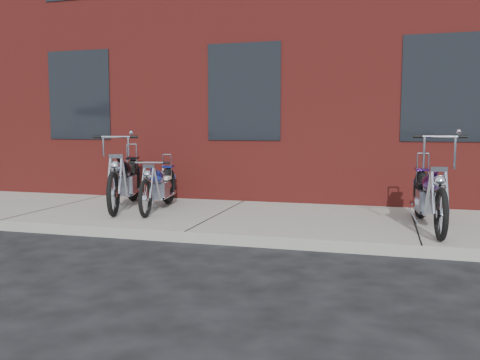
% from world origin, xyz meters
% --- Properties ---
extents(ground, '(120.00, 120.00, 0.00)m').
position_xyz_m(ground, '(0.00, 0.00, 0.00)').
color(ground, black).
rests_on(ground, ground).
extents(sidewalk, '(22.00, 3.00, 0.15)m').
position_xyz_m(sidewalk, '(0.00, 1.50, 0.07)').
color(sidewalk, '#A19E95').
rests_on(sidewalk, ground).
extents(building_brick, '(22.00, 10.00, 8.00)m').
position_xyz_m(building_brick, '(0.00, 8.00, 4.00)').
color(building_brick, maroon).
rests_on(building_brick, ground).
extents(chopper_purple, '(0.56, 2.31, 1.29)m').
position_xyz_m(chopper_purple, '(3.16, 1.20, 0.57)').
color(chopper_purple, black).
rests_on(chopper_purple, sidewalk).
extents(chopper_blue, '(0.58, 2.07, 0.91)m').
position_xyz_m(chopper_blue, '(-1.11, 1.61, 0.53)').
color(chopper_blue, black).
rests_on(chopper_blue, sidewalk).
extents(chopper_third, '(0.93, 2.40, 1.26)m').
position_xyz_m(chopper_third, '(-1.78, 1.67, 0.60)').
color(chopper_third, black).
rests_on(chopper_third, sidewalk).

